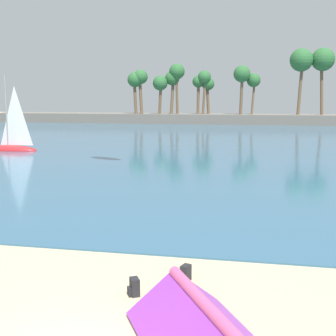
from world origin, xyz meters
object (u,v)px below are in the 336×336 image
folded_kite (202,315)px  backpack_near_kite (134,287)px  backpack_by_trailer (185,273)px  sailboat_near_shore (12,143)px

folded_kite → backpack_near_kite: bearing=134.0°
folded_kite → backpack_by_trailer: bearing=104.9°
folded_kite → backpack_near_kite: (-1.93, 2.00, -0.46)m
folded_kite → sailboat_near_shore: (-20.91, 29.06, 0.04)m
folded_kite → backpack_by_trailer: (-0.83, 3.13, -0.46)m
backpack_by_trailer → backpack_near_kite: bearing=-134.1°
folded_kite → sailboat_near_shore: bearing=125.7°
backpack_by_trailer → sailboat_near_shore: (-20.08, 25.93, 0.50)m
backpack_by_trailer → sailboat_near_shore: 32.80m
backpack_near_kite → sailboat_near_shore: (-18.98, 27.07, 0.50)m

